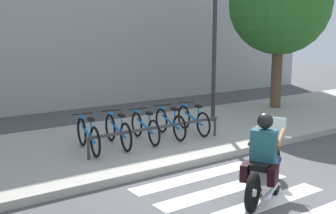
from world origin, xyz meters
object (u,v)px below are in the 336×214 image
Objects in this scene: bicycle_4 at (193,120)px; motorcycle at (265,169)px; bicycle_2 at (145,127)px; bicycle_3 at (170,123)px; bike_rack at (158,129)px; rider at (265,149)px; bicycle_1 at (118,131)px; bicycle_0 at (88,135)px; tree_near_rack at (280,4)px; street_lamp at (215,30)px.

motorcycle is at bearing -110.27° from bicycle_4.
bicycle_3 is (0.72, -0.00, 0.01)m from bicycle_2.
motorcycle is 0.56× the size of bike_rack.
rider is 3.67m from bicycle_2.
bicycle_2 is at bearing 179.96° from bicycle_3.
bicycle_4 reaches higher than bicycle_2.
bicycle_1 is 0.73m from bicycle_2.
bicycle_0 is at bearing -179.99° from bicycle_3.
bicycle_4 is 5.61m from tree_near_rack.
street_lamp reaches higher than rider.
rider is 0.91× the size of bicycle_4.
bicycle_4 is at bearing -164.98° from tree_near_rack.
bike_rack is (-0.11, 3.07, 0.10)m from motorcycle.
bike_rack is at bearing -154.20° from street_lamp.
bicycle_4 is (2.90, 0.00, -0.01)m from bicycle_0.
bicycle_4 is at bearing -0.01° from bicycle_2.
motorcycle is 1.36× the size of rider.
motorcycle is 1.20× the size of bicycle_1.
bicycle_1 is at bearing 103.02° from motorcycle.
tree_near_rack reaches higher than bicycle_0.
motorcycle is at bearing -88.23° from bicycle_2.
tree_near_rack is at bearing 11.49° from bicycle_2.
rider is 3.11m from bike_rack.
bicycle_4 is at bearing 0.01° from bicycle_0.
bicycle_4 is (0.72, 0.00, -0.00)m from bicycle_3.
bike_rack is at bearing -163.51° from tree_near_rack.
bike_rack is at bearing 90.80° from rider.
bike_rack is 0.67× the size of tree_near_rack.
tree_near_rack reaches higher than street_lamp.
bicycle_1 is at bearing -179.99° from bicycle_4.
bicycle_1 is 1.03× the size of bicycle_2.
bicycle_4 is 2.76m from street_lamp.
bicycle_0 is 0.31× the size of tree_near_rack.
bicycle_4 is (1.45, -0.00, 0.00)m from bicycle_2.
motorcycle is 3.07m from bike_rack.
bike_rack is (1.45, -0.55, 0.06)m from bicycle_0.
bicycle_4 is at bearing 20.91° from bike_rack.
bicycle_2 is at bearing 91.77° from motorcycle.
rider reaches higher than bicycle_3.
tree_near_rack is (3.15, 0.40, 0.82)m from street_lamp.
bicycle_1 is at bearing -179.95° from bicycle_2.
bicycle_3 is 0.35× the size of street_lamp.
rider is at bearing -67.79° from bicycle_0.
tree_near_rack is at bearing 9.30° from bicycle_0.
bicycle_0 is 0.36× the size of street_lamp.
rider is at bearing -111.05° from bicycle_4.
bicycle_0 is 2.90m from bicycle_4.
bicycle_0 is at bearing 113.33° from motorcycle.
bicycle_0 is 1.03× the size of bicycle_3.
motorcycle is 3.67m from bicycle_3.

